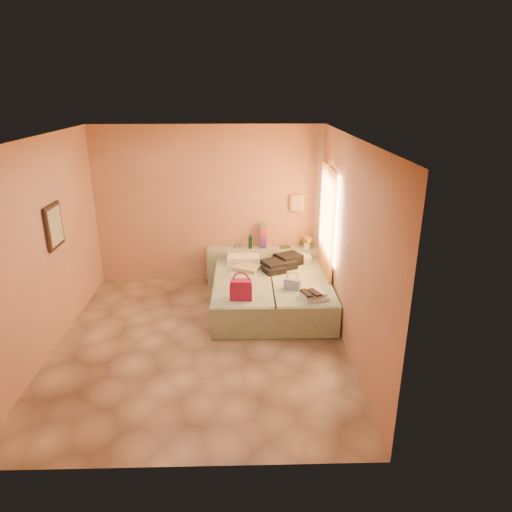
% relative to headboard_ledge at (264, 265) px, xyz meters
% --- Properties ---
extents(ground, '(4.50, 4.50, 0.00)m').
position_rel_headboard_ledge_xyz_m(ground, '(-0.98, -2.10, -0.33)').
color(ground, tan).
rests_on(ground, ground).
extents(room_walls, '(4.02, 4.51, 2.81)m').
position_rel_headboard_ledge_xyz_m(room_walls, '(-0.77, -1.53, 1.46)').
color(room_walls, tan).
rests_on(room_walls, ground).
extents(headboard_ledge, '(2.05, 0.30, 0.65)m').
position_rel_headboard_ledge_xyz_m(headboard_ledge, '(0.00, 0.00, 0.00)').
color(headboard_ledge, '#A0A88A').
rests_on(headboard_ledge, ground).
extents(bed_left, '(0.90, 2.00, 0.50)m').
position_rel_headboard_ledge_xyz_m(bed_left, '(-0.38, -1.05, -0.08)').
color(bed_left, '#ABC39D').
rests_on(bed_left, ground).
extents(bed_right, '(0.90, 2.00, 0.50)m').
position_rel_headboard_ledge_xyz_m(bed_right, '(0.52, -1.05, -0.08)').
color(bed_right, '#ABC39D').
rests_on(bed_right, ground).
extents(water_bottle, '(0.08, 0.08, 0.24)m').
position_rel_headboard_ledge_xyz_m(water_bottle, '(-0.25, 0.01, 0.44)').
color(water_bottle, '#163C22').
rests_on(water_bottle, headboard_ledge).
extents(rainbow_box, '(0.11, 0.11, 0.45)m').
position_rel_headboard_ledge_xyz_m(rainbow_box, '(-0.02, 0.04, 0.55)').
color(rainbow_box, '#AC1541').
rests_on(rainbow_box, headboard_ledge).
extents(small_dish, '(0.15, 0.15, 0.03)m').
position_rel_headboard_ledge_xyz_m(small_dish, '(-0.49, 0.08, 0.34)').
color(small_dish, '#4B8B5B').
rests_on(small_dish, headboard_ledge).
extents(green_book, '(0.19, 0.15, 0.03)m').
position_rel_headboard_ledge_xyz_m(green_book, '(0.37, 0.03, 0.34)').
color(green_book, '#254628').
rests_on(green_book, headboard_ledge).
extents(flower_vase, '(0.24, 0.24, 0.27)m').
position_rel_headboard_ledge_xyz_m(flower_vase, '(0.77, -0.01, 0.46)').
color(flower_vase, white).
rests_on(flower_vase, headboard_ledge).
extents(magenta_handbag, '(0.33, 0.19, 0.30)m').
position_rel_headboard_ledge_xyz_m(magenta_handbag, '(-0.41, -1.75, 0.32)').
color(magenta_handbag, '#AC1541').
rests_on(magenta_handbag, bed_left).
extents(khaki_garment, '(0.48, 0.45, 0.07)m').
position_rel_headboard_ledge_xyz_m(khaki_garment, '(-0.31, -0.64, 0.21)').
color(khaki_garment, tan).
rests_on(khaki_garment, bed_left).
extents(clothes_pile, '(0.75, 0.75, 0.17)m').
position_rel_headboard_ledge_xyz_m(clothes_pile, '(0.27, -0.57, 0.26)').
color(clothes_pile, black).
rests_on(clothes_pile, bed_right).
extents(blue_handbag, '(0.27, 0.19, 0.16)m').
position_rel_headboard_ledge_xyz_m(blue_handbag, '(0.37, -1.43, 0.25)').
color(blue_handbag, '#394A8A').
rests_on(blue_handbag, bed_right).
extents(towel_stack, '(0.42, 0.38, 0.10)m').
position_rel_headboard_ledge_xyz_m(towel_stack, '(0.65, -1.77, 0.23)').
color(towel_stack, silver).
rests_on(towel_stack, bed_right).
extents(sandal_pair, '(0.27, 0.31, 0.03)m').
position_rel_headboard_ledge_xyz_m(sandal_pair, '(0.59, -1.82, 0.29)').
color(sandal_pair, black).
rests_on(sandal_pair, towel_stack).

